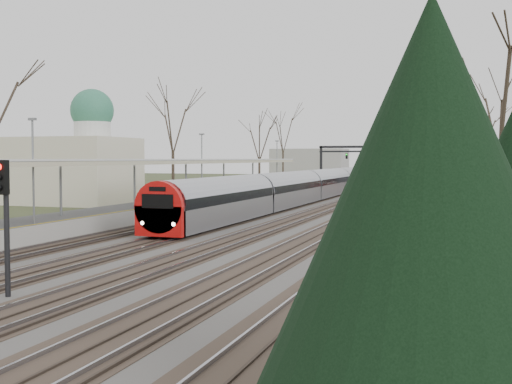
# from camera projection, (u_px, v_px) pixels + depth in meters

# --- Properties ---
(track_bed) EXTENTS (24.00, 160.00, 0.22)m
(track_bed) POSITION_uv_depth(u_px,v_px,m) (353.00, 198.00, 66.83)
(track_bed) COLOR #474442
(track_bed) RESTS_ON ground
(platform) EXTENTS (3.50, 69.00, 1.00)m
(platform) POSITION_uv_depth(u_px,v_px,m) (204.00, 202.00, 53.23)
(platform) COLOR #9E9B93
(platform) RESTS_ON ground
(canopy) EXTENTS (4.10, 50.00, 3.11)m
(canopy) POSITION_uv_depth(u_px,v_px,m) (180.00, 161.00, 48.78)
(canopy) COLOR slate
(canopy) RESTS_ON platform
(dome_building) EXTENTS (10.00, 8.00, 10.30)m
(dome_building) POSITION_uv_depth(u_px,v_px,m) (76.00, 163.00, 57.59)
(dome_building) COLOR beige
(dome_building) RESTS_ON ground
(signal_gantry) EXTENTS (21.00, 0.59, 6.08)m
(signal_gantry) POSITION_uv_depth(u_px,v_px,m) (389.00, 153.00, 94.93)
(signal_gantry) COLOR black
(signal_gantry) RESTS_ON ground
(evergreen_clump) EXTENTS (5.90, 7.10, 6.50)m
(evergreen_clump) POSITION_uv_depth(u_px,v_px,m) (461.00, 215.00, 9.77)
(evergreen_clump) COLOR #2D231C
(evergreen_clump) RESTS_ON ground
(tree_west_far) EXTENTS (5.50, 5.50, 11.33)m
(tree_west_far) POSITION_uv_depth(u_px,v_px,m) (173.00, 120.00, 65.31)
(tree_west_far) COLOR #2D231C
(tree_west_far) RESTS_ON ground
(tree_east_near) EXTENTS (4.50, 4.50, 9.27)m
(tree_east_near) POSITION_uv_depth(u_px,v_px,m) (499.00, 96.00, 24.57)
(tree_east_near) COLOR #2D231C
(tree_east_near) RESTS_ON ground
(tree_east_far) EXTENTS (5.00, 5.00, 10.30)m
(tree_east_far) POSITION_uv_depth(u_px,v_px,m) (500.00, 118.00, 49.75)
(tree_east_far) COLOR #2D231C
(tree_east_far) RESTS_ON ground
(train_near) EXTENTS (2.62, 90.21, 3.05)m
(train_near) POSITION_uv_depth(u_px,v_px,m) (339.00, 182.00, 73.82)
(train_near) COLOR #9FA1A9
(train_near) RESTS_ON ground
(train_far) EXTENTS (2.62, 45.21, 3.05)m
(train_far) POSITION_uv_depth(u_px,v_px,m) (423.00, 175.00, 103.30)
(train_far) COLOR #9FA1A9
(train_far) RESTS_ON ground
(signal_post) EXTENTS (0.35, 0.45, 4.10)m
(signal_post) POSITION_uv_depth(u_px,v_px,m) (5.00, 207.00, 18.54)
(signal_post) COLOR black
(signal_post) RESTS_ON ground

